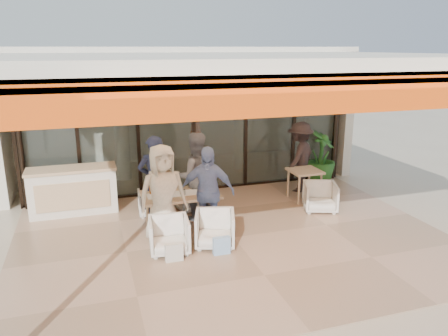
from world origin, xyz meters
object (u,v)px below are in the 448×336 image
(dining_table, at_px, (180,196))
(standing_woman, at_px, (300,157))
(chair_near_right, at_px, (215,227))
(host_counter, at_px, (73,190))
(side_table, at_px, (305,174))
(diner_periwinkle, at_px, (207,192))
(side_chair, at_px, (320,196))
(diner_grey, at_px, (195,176))
(diner_cream, at_px, (163,194))
(diner_navy, at_px, (155,180))
(chair_far_right, at_px, (190,198))
(chair_far_left, at_px, (152,201))
(potted_palm, at_px, (321,157))
(chair_near_left, at_px, (169,234))

(dining_table, distance_m, standing_woman, 3.63)
(chair_near_right, bearing_deg, host_counter, 152.08)
(chair_near_right, xyz_separation_m, side_table, (2.72, 1.73, 0.28))
(host_counter, xyz_separation_m, diner_periwinkle, (2.45, -1.98, 0.35))
(chair_near_right, relative_size, side_chair, 1.01)
(diner_grey, bearing_deg, side_table, -169.73)
(diner_grey, bearing_deg, diner_cream, 50.33)
(host_counter, distance_m, diner_navy, 1.98)
(chair_far_right, bearing_deg, side_chair, 153.03)
(diner_grey, bearing_deg, side_chair, 174.59)
(host_counter, relative_size, diner_grey, 1.00)
(diner_navy, xyz_separation_m, diner_grey, (0.84, 0.00, 0.01))
(chair_far_left, height_order, side_table, side_table)
(dining_table, xyz_separation_m, diner_periwinkle, (0.43, -0.46, 0.19))
(host_counter, distance_m, side_chair, 5.39)
(diner_navy, relative_size, potted_palm, 1.33)
(host_counter, distance_m, diner_cream, 2.58)
(chair_near_left, bearing_deg, chair_near_right, 5.73)
(dining_table, xyz_separation_m, potted_palm, (4.26, 1.95, 0.01))
(chair_near_right, bearing_deg, diner_periwinkle, 107.39)
(dining_table, xyz_separation_m, diner_cream, (-0.41, -0.46, 0.24))
(chair_far_right, distance_m, diner_cream, 1.75)
(diner_periwinkle, xyz_separation_m, standing_woman, (2.91, 1.87, 0.00))
(chair_far_left, bearing_deg, diner_navy, 94.37)
(side_table, distance_m, potted_palm, 1.62)
(chair_far_right, relative_size, diner_grey, 0.32)
(diner_periwinkle, distance_m, side_chair, 2.81)
(standing_woman, xyz_separation_m, potted_palm, (0.93, 0.54, -0.19))
(diner_navy, relative_size, side_chair, 2.59)
(chair_far_right, xyz_separation_m, chair_near_right, (0.00, -1.90, 0.06))
(chair_far_right, relative_size, side_table, 0.80)
(host_counter, relative_size, potted_palm, 1.33)
(chair_near_left, bearing_deg, dining_table, 72.29)
(diner_navy, distance_m, diner_cream, 0.90)
(chair_far_left, distance_m, diner_cream, 1.53)
(chair_far_right, relative_size, potted_palm, 0.43)
(host_counter, xyz_separation_m, standing_woman, (5.36, -0.11, 0.35))
(chair_near_left, height_order, diner_navy, diner_navy)
(host_counter, xyz_separation_m, chair_far_left, (1.61, -0.58, -0.23))
(chair_near_left, distance_m, diner_cream, 0.76)
(chair_far_left, height_order, chair_near_right, chair_near_right)
(host_counter, height_order, dining_table, host_counter)
(host_counter, height_order, diner_navy, diner_navy)
(host_counter, xyz_separation_m, diner_cream, (1.61, -1.98, 0.39))
(side_chair, bearing_deg, diner_periwinkle, -149.65)
(diner_grey, height_order, potted_palm, diner_grey)
(side_table, xyz_separation_m, standing_woman, (0.19, 0.64, 0.25))
(dining_table, xyz_separation_m, side_table, (3.15, 0.77, -0.05))
(chair_far_right, distance_m, chair_near_left, 2.08)
(host_counter, bearing_deg, standing_woman, -1.16)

